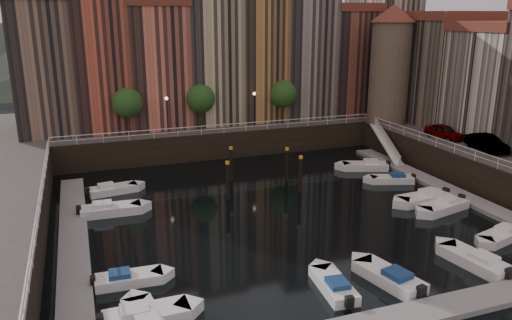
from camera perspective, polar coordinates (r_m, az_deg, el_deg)
name	(u,v)px	position (r m, az deg, el deg)	size (l,w,h in m)	color
ground	(279,208)	(41.95, 2.60, -5.56)	(200.00, 200.00, 0.00)	black
quay_far	(203,128)	(65.27, -6.13, 3.68)	(80.00, 20.00, 3.00)	black
dock_left	(74,240)	(38.19, -20.13, -8.57)	(2.00, 28.00, 0.35)	gray
dock_right	(445,188)	(49.32, 20.77, -3.04)	(2.00, 28.00, 0.35)	gray
dock_near	(401,318)	(28.65, 16.28, -16.94)	(30.00, 2.00, 0.35)	gray
mountains	(135,44)	(147.10, -13.69, 12.78)	(145.00, 100.00, 18.00)	#2D382D
far_terrace	(232,54)	(62.38, -2.81, 11.96)	(48.70, 10.30, 17.50)	#7F6351
right_terrace	(504,76)	(57.80, 26.52, 8.59)	(9.30, 24.30, 14.00)	#6F6254
corner_tower	(390,63)	(61.65, 15.08, 10.68)	(5.20, 5.20, 13.80)	#6B5B4C
promenade_trees	(207,98)	(56.57, -5.68, 7.01)	(21.20, 3.20, 5.20)	black
street_lamps	(212,106)	(55.81, -5.07, 6.19)	(10.36, 0.36, 4.18)	black
railings	(259,151)	(45.07, 0.30, 1.09)	(36.08, 34.04, 0.52)	white
gangway	(386,142)	(57.70, 14.64, 2.01)	(2.78, 8.32, 3.73)	white
mooring_pilings	(262,172)	(46.07, 0.65, -1.35)	(7.04, 5.51, 3.78)	black
boat_left_0	(145,316)	(28.02, -12.62, -17.00)	(4.77, 1.79, 1.09)	white
boat_left_1	(127,279)	(31.72, -14.49, -13.01)	(4.24, 1.69, 0.97)	white
boat_left_3	(109,210)	(42.32, -16.41, -5.47)	(5.06, 1.98, 1.15)	white
boat_left_4	(112,190)	(47.13, -16.14, -3.26)	(4.65, 2.27, 1.04)	white
boat_right_0	(502,235)	(40.33, 26.27, -7.72)	(4.44, 2.57, 0.99)	white
boat_right_1	(444,206)	(44.16, 20.66, -4.96)	(5.06, 2.78, 1.13)	white
boat_right_2	(425,198)	(45.45, 18.71, -4.16)	(5.16, 2.20, 1.17)	white
boat_right_3	(393,179)	(49.97, 15.36, -2.12)	(4.38, 2.77, 0.99)	white
boat_right_4	(366,166)	(53.47, 12.48, -0.67)	(4.98, 3.28, 1.12)	white
boat_near_1	(334,286)	(30.39, 8.93, -14.02)	(1.96, 4.45, 1.01)	white
boat_near_2	(390,278)	(31.81, 15.09, -12.86)	(2.77, 5.01, 1.12)	white
boat_near_3	(476,261)	(35.54, 23.86, -10.51)	(2.48, 5.12, 1.15)	white
car_a	(444,133)	(55.87, 20.66, 2.96)	(1.75, 4.35, 1.48)	gray
car_b	(486,144)	(52.29, 24.84, 1.69)	(1.66, 4.77, 1.57)	gray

